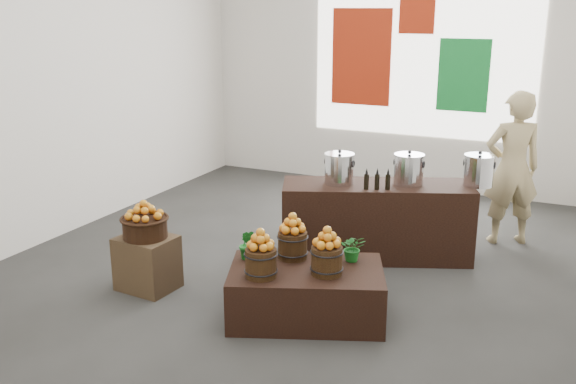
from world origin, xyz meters
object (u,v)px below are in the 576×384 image
at_px(wicker_basket, 145,228).
at_px(stock_pot_left, 339,170).
at_px(counter, 376,221).
at_px(crate, 147,263).
at_px(display_table, 306,293).
at_px(stock_pot_right, 479,171).
at_px(stock_pot_center, 409,170).
at_px(shopper, 512,168).

xyz_separation_m(wicker_basket, stock_pot_left, (1.35, 1.56, 0.35)).
xyz_separation_m(counter, stock_pot_left, (-0.38, -0.16, 0.56)).
xyz_separation_m(crate, stock_pot_left, (1.35, 1.56, 0.71)).
relative_size(display_table, counter, 0.66).
xyz_separation_m(counter, stock_pot_right, (0.96, 0.40, 0.56)).
distance_m(stock_pot_left, stock_pot_center, 0.73).
xyz_separation_m(wicker_basket, shopper, (2.96, 2.79, 0.26)).
bearing_deg(display_table, shopper, 41.59).
distance_m(crate, shopper, 4.12).
distance_m(display_table, stock_pot_left, 1.67).
height_order(display_table, counter, counter).
relative_size(crate, stock_pot_center, 1.69).
height_order(wicker_basket, shopper, shopper).
relative_size(wicker_basket, stock_pot_left, 1.35).
relative_size(crate, shopper, 0.30).
xyz_separation_m(wicker_basket, display_table, (1.62, 0.10, -0.39)).
height_order(wicker_basket, stock_pot_center, stock_pot_center).
distance_m(stock_pot_left, shopper, 2.03).
bearing_deg(counter, shopper, 18.60).
bearing_deg(stock_pot_right, wicker_basket, -141.82).
bearing_deg(stock_pot_right, crate, -141.82).
bearing_deg(stock_pot_center, crate, -137.71).
relative_size(stock_pot_left, stock_pot_center, 1.00).
bearing_deg(stock_pot_left, stock_pot_center, 22.51).
bearing_deg(display_table, stock_pot_right, 40.03).
bearing_deg(stock_pot_right, stock_pot_center, -157.49).
bearing_deg(shopper, stock_pot_right, 41.16).
relative_size(crate, wicker_basket, 1.25).
relative_size(counter, stock_pot_right, 6.47).
bearing_deg(stock_pot_center, counter, -157.49).
relative_size(stock_pot_center, shopper, 0.18).
height_order(stock_pot_right, shopper, shopper).
distance_m(crate, display_table, 1.62).
xyz_separation_m(crate, shopper, (2.96, 2.79, 0.61)).
distance_m(stock_pot_left, stock_pot_right, 1.45).
distance_m(wicker_basket, counter, 2.45).
relative_size(wicker_basket, shopper, 0.24).
height_order(stock_pot_left, stock_pot_center, same).
xyz_separation_m(crate, counter, (1.73, 1.72, 0.15)).
height_order(crate, display_table, crate).
bearing_deg(wicker_basket, stock_pot_center, 42.29).
bearing_deg(crate, stock_pot_center, 42.29).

